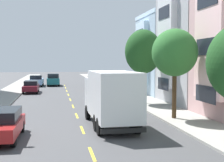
# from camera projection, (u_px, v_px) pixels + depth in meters

# --- Properties ---
(ground_plane) EXTENTS (160.00, 160.00, 0.00)m
(ground_plane) POSITION_uv_depth(u_px,v_px,m) (69.00, 97.00, 36.86)
(ground_plane) COLOR #424244
(sidewalk_left) EXTENTS (3.20, 120.00, 0.14)m
(sidewalk_left) POSITION_uv_depth(u_px,v_px,m) (0.00, 99.00, 33.67)
(sidewalk_left) COLOR #99968E
(sidewalk_left) RESTS_ON ground_plane
(sidewalk_right) EXTENTS (3.20, 120.00, 0.14)m
(sidewalk_right) POSITION_uv_depth(u_px,v_px,m) (135.00, 97.00, 36.11)
(sidewalk_right) COLOR #99968E
(sidewalk_right) RESTS_ON ground_plane
(lane_centerline_dashes) EXTENTS (0.14, 47.20, 0.01)m
(lane_centerline_dashes) POSITION_uv_depth(u_px,v_px,m) (72.00, 103.00, 31.45)
(lane_centerline_dashes) COLOR yellow
(lane_centerline_dashes) RESTS_ON ground_plane
(townhouse_fourth_powder_blue) EXTENTS (10.89, 8.32, 9.49)m
(townhouse_fourth_powder_blue) POSITION_uv_depth(u_px,v_px,m) (185.00, 56.00, 39.02)
(townhouse_fourth_powder_blue) COLOR #9EB7CC
(townhouse_fourth_powder_blue) RESTS_ON ground_plane
(street_tree_second) EXTENTS (3.07, 3.07, 6.04)m
(street_tree_second) POSITION_uv_depth(u_px,v_px,m) (175.00, 53.00, 22.05)
(street_tree_second) COLOR #47331E
(street_tree_second) RESTS_ON sidewalk_right
(street_tree_third) EXTENTS (3.34, 3.34, 6.72)m
(street_tree_third) POSITION_uv_depth(u_px,v_px,m) (143.00, 52.00, 29.88)
(street_tree_third) COLOR #47331E
(street_tree_third) RESTS_ON sidewalk_right
(delivery_box_truck) EXTENTS (2.61, 7.12, 3.39)m
(delivery_box_truck) POSITION_uv_depth(u_px,v_px,m) (111.00, 96.00, 19.95)
(delivery_box_truck) COLOR white
(delivery_box_truck) RESTS_ON ground_plane
(parked_suv_champagne) EXTENTS (2.07, 4.85, 1.93)m
(parked_suv_champagne) POSITION_uv_depth(u_px,v_px,m) (99.00, 83.00, 45.37)
(parked_suv_champagne) COLOR tan
(parked_suv_champagne) RESTS_ON ground_plane
(parked_hatchback_silver) EXTENTS (1.78, 4.02, 1.50)m
(parked_hatchback_silver) POSITION_uv_depth(u_px,v_px,m) (111.00, 91.00, 35.40)
(parked_hatchback_silver) COLOR #B2B5BA
(parked_hatchback_silver) RESTS_ON ground_plane
(parked_hatchback_navy) EXTENTS (1.84, 4.04, 1.50)m
(parked_hatchback_navy) POSITION_uv_depth(u_px,v_px,m) (93.00, 81.00, 53.10)
(parked_hatchback_navy) COLOR navy
(parked_hatchback_navy) RESTS_ON ground_plane
(parked_wagon_burgundy) EXTENTS (1.83, 4.70, 1.50)m
(parked_wagon_burgundy) POSITION_uv_depth(u_px,v_px,m) (31.00, 86.00, 41.19)
(parked_wagon_burgundy) COLOR maroon
(parked_wagon_burgundy) RESTS_ON ground_plane
(parked_wagon_red) EXTENTS (1.95, 4.75, 1.50)m
(parked_wagon_red) POSITION_uv_depth(u_px,v_px,m) (2.00, 124.00, 16.88)
(parked_wagon_red) COLOR #AD1E1E
(parked_wagon_red) RESTS_ON ground_plane
(parked_pickup_sky) EXTENTS (2.08, 5.33, 1.73)m
(parked_pickup_sky) POSITION_uv_depth(u_px,v_px,m) (37.00, 81.00, 51.81)
(parked_pickup_sky) COLOR #7A9EC6
(parked_pickup_sky) RESTS_ON ground_plane
(moving_teal_sedan) EXTENTS (1.95, 4.80, 1.93)m
(moving_teal_sedan) POSITION_uv_depth(u_px,v_px,m) (53.00, 80.00, 52.64)
(moving_teal_sedan) COLOR #195B60
(moving_teal_sedan) RESTS_ON ground_plane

